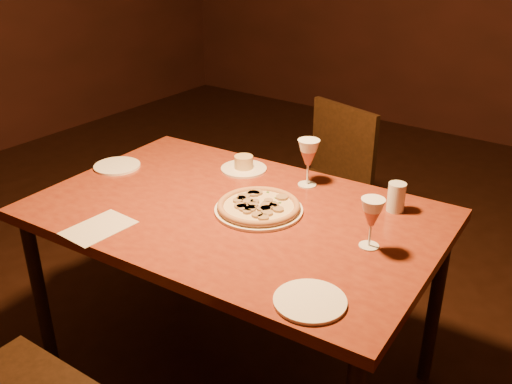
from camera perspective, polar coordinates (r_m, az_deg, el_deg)
The scene contains 11 objects.
floor at distance 2.68m, azimuth -5.13°, elevation -15.33°, with size 7.00×7.00×0.00m, color black.
dining_table at distance 2.13m, azimuth -2.09°, elevation -3.45°, with size 1.53×1.03×0.79m.
chair_far at distance 3.03m, azimuth 6.80°, elevation 1.02°, with size 0.53×0.53×0.90m.
pizza_plate at distance 2.08m, azimuth 0.27°, elevation -1.49°, with size 0.32×0.32×0.04m.
ramekin_saucer at distance 2.43m, azimuth -1.23°, elevation 2.68°, with size 0.20×0.20×0.06m.
wine_glass_far at distance 2.26m, azimuth 5.22°, elevation 2.91°, with size 0.09×0.09×0.19m, color #BA614D, non-canonical shape.
wine_glass_right at distance 1.86m, azimuth 11.44°, elevation -3.07°, with size 0.08×0.08×0.17m, color #BA614D, non-canonical shape.
water_tumbler at distance 2.13m, azimuth 13.85°, elevation -0.50°, with size 0.07×0.07×0.11m, color silver.
side_plate_left at distance 2.53m, azimuth -13.72°, elevation 2.54°, with size 0.20×0.20×0.01m, color white.
side_plate_near at distance 1.62m, azimuth 5.42°, elevation -10.81°, with size 0.21×0.21×0.01m, color white.
menu_card at distance 2.05m, azimuth -15.45°, elevation -3.46°, with size 0.16×0.23×0.00m, color beige.
Camera 1 is at (1.38, -1.50, 1.75)m, focal length 40.00 mm.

